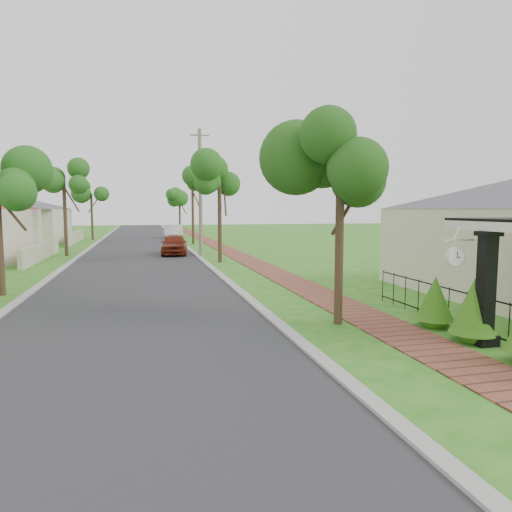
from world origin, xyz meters
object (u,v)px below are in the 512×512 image
object	(u,v)px
parked_car_red	(174,244)
near_tree	(341,167)
parked_car_white	(174,232)
station_clock	(456,256)
utility_pole	(200,192)
porch_post	(485,295)

from	to	relation	value
parked_car_red	near_tree	xyz separation A→B (m)	(2.90, -19.48, 3.37)
parked_car_white	near_tree	xyz separation A→B (m)	(1.80, -36.95, 3.37)
near_tree	station_clock	distance (m)	3.51
parked_car_white	utility_pole	world-z (taller)	utility_pole
utility_pole	station_clock	size ratio (longest dim) A/B	10.79
porch_post	parked_car_white	xyz separation A→B (m)	(-4.15, 39.45, -0.44)
parked_car_red	parked_car_white	xyz separation A→B (m)	(1.10, 17.47, 0.00)
porch_post	utility_pole	bearing A→B (deg)	99.97
parked_car_red	near_tree	distance (m)	19.98
parked_car_red	near_tree	bearing A→B (deg)	-75.46
porch_post	station_clock	distance (m)	1.05
porch_post	near_tree	world-z (taller)	near_tree
porch_post	parked_car_red	world-z (taller)	porch_post
near_tree	station_clock	size ratio (longest dim) A/B	6.88
parked_car_white	near_tree	size ratio (longest dim) A/B	0.82
porch_post	parked_car_white	bearing A→B (deg)	96.01
near_tree	utility_pole	world-z (taller)	utility_pole
utility_pole	station_clock	bearing A→B (deg)	-81.19
station_clock	near_tree	bearing A→B (deg)	131.47
porch_post	near_tree	xyz separation A→B (m)	(-2.35, 2.50, 2.94)
near_tree	utility_pole	distance (m)	18.30
parked_car_red	parked_car_white	distance (m)	17.50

